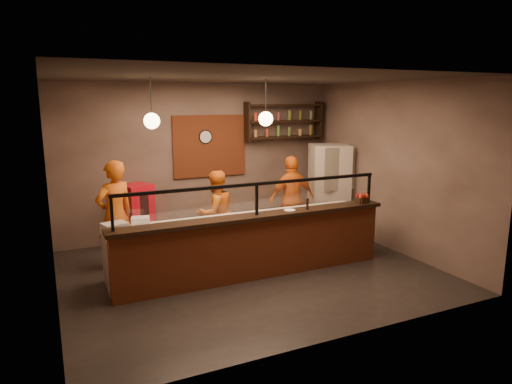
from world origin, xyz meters
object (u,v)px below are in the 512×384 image
condiment_caddy (362,200)px  red_cooler (137,216)px  cook_right (292,199)px  wall_clock (205,137)px  cook_left (115,215)px  fridge (329,188)px  cook_mid (216,213)px  pepper_mill (307,204)px  pizza_dough (277,215)px

condiment_caddy → red_cooler: bearing=144.7°
cook_right → condiment_caddy: cook_right is taller
wall_clock → cook_left: size_ratio=0.16×
cook_right → fridge: 1.15m
cook_left → red_cooler: (0.54, 1.02, -0.31)m
cook_mid → pepper_mill: (1.12, -1.40, 0.36)m
fridge → wall_clock: bearing=179.5°
wall_clock → pizza_dough: size_ratio=0.60×
condiment_caddy → pepper_mill: (-1.14, -0.01, 0.04)m
wall_clock → cook_mid: 1.94m
cook_mid → pepper_mill: bearing=116.2°
fridge → condiment_caddy: size_ratio=9.75×
wall_clock → fridge: size_ratio=0.16×
fridge → pizza_dough: fridge is taller
pepper_mill → cook_right: bearing=69.4°
wall_clock → pizza_dough: bearing=-78.3°
cook_right → condiment_caddy: (0.56, -1.53, 0.23)m
red_cooler → pizza_dough: bearing=-69.7°
cook_left → wall_clock: bearing=-171.4°
fridge → pepper_mill: size_ratio=10.05×
cook_left → condiment_caddy: cook_left is taller
pizza_dough → wall_clock: bearing=101.7°
cook_left → condiment_caddy: bearing=136.4°
pepper_mill → cook_left: bearing=153.1°
pizza_dough → pepper_mill: 0.61m
wall_clock → pizza_dough: wall_clock is taller
fridge → condiment_caddy: (-0.54, -1.84, 0.16)m
fridge → red_cooler: fridge is taller
condiment_caddy → wall_clock: bearing=125.0°
wall_clock → pizza_dough: (0.49, -2.36, -1.19)m
red_cooler → pepper_mill: size_ratio=6.58×
wall_clock → fridge: 2.91m
wall_clock → pizza_dough: 2.69m
wall_clock → cook_mid: (-0.31, -1.40, -1.30)m
cook_right → wall_clock: bearing=-43.5°
cook_right → condiment_caddy: bearing=108.6°
wall_clock → pepper_mill: size_ratio=1.57×
cook_mid → condiment_caddy: size_ratio=8.11×
wall_clock → pepper_mill: wall_clock is taller
cook_right → pizza_dough: size_ratio=3.55×
cook_mid → pizza_dough: (0.79, -0.95, 0.11)m
wall_clock → red_cooler: bearing=-168.7°
wall_clock → cook_right: 2.24m
cook_mid → condiment_caddy: bearing=135.9°
pizza_dough → pepper_mill: (0.33, -0.45, 0.25)m
cook_mid → fridge: (2.81, 0.46, 0.16)m
fridge → pizza_dough: 2.46m
cook_left → pizza_dough: size_ratio=3.78×
cook_left → pizza_dough: cook_left is taller
cook_left → cook_right: size_ratio=1.07×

